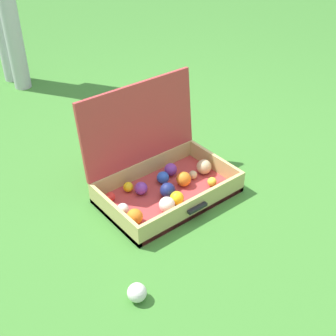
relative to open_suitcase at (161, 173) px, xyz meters
name	(u,v)px	position (x,y,z in m)	size (l,w,h in m)	color
ground_plane	(184,198)	(0.06, -0.11, -0.11)	(16.00, 16.00, 0.00)	#3D7A2D
open_suitcase	(161,173)	(0.00, 0.00, 0.00)	(0.66, 0.49, 0.53)	#B23838
stray_ball_on_grass	(137,293)	(-0.50, -0.48, -0.07)	(0.08, 0.08, 0.08)	white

